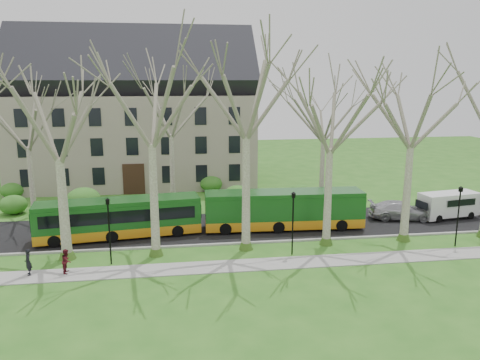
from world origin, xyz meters
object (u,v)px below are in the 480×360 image
object	(u,v)px
bus_lead	(119,218)
van_a	(448,205)
sedan	(401,210)
pedestrian_b	(67,261)
bus_follow	(284,209)
pedestrian_a	(28,262)

from	to	relation	value
bus_lead	van_a	bearing A→B (deg)	-5.00
sedan	pedestrian_b	bearing A→B (deg)	118.09
bus_lead	van_a	world-z (taller)	bus_lead
sedan	pedestrian_b	size ratio (longest dim) A/B	3.52
bus_follow	van_a	bearing A→B (deg)	5.45
bus_lead	pedestrian_b	distance (m)	6.89
bus_lead	pedestrian_a	size ratio (longest dim) A/B	7.31
bus_follow	sedan	size ratio (longest dim) A/B	2.36
bus_follow	bus_lead	bearing A→B (deg)	-176.08
pedestrian_a	pedestrian_b	size ratio (longest dim) A/B	1.09
pedestrian_b	bus_lead	bearing A→B (deg)	-19.54
bus_lead	sedan	world-z (taller)	bus_lead
sedan	pedestrian_a	xyz separation A→B (m)	(-27.83, -7.81, 0.05)
bus_lead	pedestrian_a	xyz separation A→B (m)	(-4.73, -6.43, -0.68)
bus_lead	sedan	distance (m)	23.15
bus_follow	van_a	world-z (taller)	bus_follow
bus_follow	pedestrian_a	world-z (taller)	bus_follow
bus_follow	van_a	size ratio (longest dim) A/B	2.45
bus_lead	van_a	distance (m)	27.27
pedestrian_a	pedestrian_b	distance (m)	2.23
bus_follow	pedestrian_a	distance (m)	18.70
bus_follow	sedan	distance (m)	10.49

